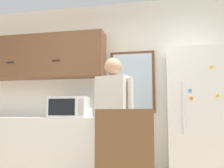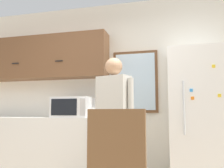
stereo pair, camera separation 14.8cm
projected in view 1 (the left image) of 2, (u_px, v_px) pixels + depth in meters
The scene contains 7 objects.
back_wall at pixel (109, 88), 3.88m from camera, with size 6.00×0.06×2.70m.
counter at pixel (31, 148), 3.69m from camera, with size 2.16×0.58×0.90m.
upper_cabinets at pixel (38, 57), 3.98m from camera, with size 2.16×0.34×0.69m.
microwave at pixel (70, 107), 3.57m from camera, with size 0.54×0.41×0.29m.
person at pixel (113, 110), 3.08m from camera, with size 0.53×0.34×1.66m.
refrigerator at pixel (198, 119), 3.21m from camera, with size 0.77×0.71×1.77m.
window at pixel (132, 82), 3.78m from camera, with size 0.67×0.05×0.93m.
Camera 1 is at (0.82, -1.78, 0.97)m, focal length 40.00 mm.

